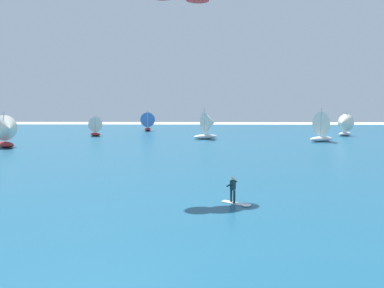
{
  "coord_description": "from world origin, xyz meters",
  "views": [
    {
      "loc": [
        1.55,
        -4.65,
        6.37
      ],
      "look_at": [
        1.1,
        19.75,
        3.56
      ],
      "focal_mm": 34.62,
      "sensor_mm": 36.0,
      "label": 1
    }
  ],
  "objects_px": {
    "kitesurfer": "(235,194)",
    "sailboat_leading": "(325,126)",
    "sailboat_anchored_offshore": "(209,125)",
    "sailboat_near_shore": "(148,121)",
    "sailboat_mid_left": "(7,131)",
    "sailboat_center_horizon": "(344,125)",
    "sailboat_trailing": "(94,126)"
  },
  "relations": [
    {
      "from": "sailboat_center_horizon",
      "to": "kitesurfer",
      "type": "bearing_deg",
      "value": -117.93
    },
    {
      "from": "sailboat_near_shore",
      "to": "sailboat_anchored_offshore",
      "type": "bearing_deg",
      "value": -54.33
    },
    {
      "from": "sailboat_leading",
      "to": "sailboat_anchored_offshore",
      "type": "distance_m",
      "value": 18.53
    },
    {
      "from": "kitesurfer",
      "to": "sailboat_trailing",
      "type": "relative_size",
      "value": 0.49
    },
    {
      "from": "sailboat_trailing",
      "to": "sailboat_near_shore",
      "type": "height_order",
      "value": "sailboat_near_shore"
    },
    {
      "from": "sailboat_mid_left",
      "to": "sailboat_center_horizon",
      "type": "xyz_separation_m",
      "value": [
        52.57,
        18.44,
        -0.23
      ]
    },
    {
      "from": "kitesurfer",
      "to": "sailboat_leading",
      "type": "distance_m",
      "value": 40.3
    },
    {
      "from": "sailboat_near_shore",
      "to": "sailboat_center_horizon",
      "type": "relative_size",
      "value": 0.99
    },
    {
      "from": "sailboat_trailing",
      "to": "sailboat_center_horizon",
      "type": "distance_m",
      "value": 45.79
    },
    {
      "from": "kitesurfer",
      "to": "sailboat_center_horizon",
      "type": "relative_size",
      "value": 0.43
    },
    {
      "from": "sailboat_leading",
      "to": "sailboat_center_horizon",
      "type": "xyz_separation_m",
      "value": [
        6.65,
        9.51,
        -0.36
      ]
    },
    {
      "from": "sailboat_anchored_offshore",
      "to": "sailboat_near_shore",
      "type": "height_order",
      "value": "sailboat_anchored_offshore"
    },
    {
      "from": "sailboat_trailing",
      "to": "sailboat_mid_left",
      "type": "relative_size",
      "value": 0.79
    },
    {
      "from": "sailboat_trailing",
      "to": "sailboat_anchored_offshore",
      "type": "height_order",
      "value": "sailboat_anchored_offshore"
    },
    {
      "from": "sailboat_anchored_offshore",
      "to": "sailboat_center_horizon",
      "type": "height_order",
      "value": "sailboat_anchored_offshore"
    },
    {
      "from": "kitesurfer",
      "to": "sailboat_anchored_offshore",
      "type": "height_order",
      "value": "sailboat_anchored_offshore"
    },
    {
      "from": "sailboat_mid_left",
      "to": "sailboat_center_horizon",
      "type": "distance_m",
      "value": 55.71
    },
    {
      "from": "kitesurfer",
      "to": "sailboat_near_shore",
      "type": "bearing_deg",
      "value": 103.04
    },
    {
      "from": "kitesurfer",
      "to": "sailboat_trailing",
      "type": "height_order",
      "value": "sailboat_trailing"
    },
    {
      "from": "sailboat_trailing",
      "to": "kitesurfer",
      "type": "bearing_deg",
      "value": -64.52
    },
    {
      "from": "sailboat_trailing",
      "to": "sailboat_leading",
      "type": "bearing_deg",
      "value": -12.96
    },
    {
      "from": "sailboat_center_horizon",
      "to": "sailboat_mid_left",
      "type": "bearing_deg",
      "value": -160.67
    },
    {
      "from": "sailboat_leading",
      "to": "sailboat_mid_left",
      "type": "xyz_separation_m",
      "value": [
        -45.92,
        -8.93,
        -0.13
      ]
    },
    {
      "from": "sailboat_trailing",
      "to": "sailboat_near_shore",
      "type": "relative_size",
      "value": 0.89
    },
    {
      "from": "sailboat_leading",
      "to": "sailboat_center_horizon",
      "type": "bearing_deg",
      "value": 55.02
    },
    {
      "from": "sailboat_leading",
      "to": "sailboat_mid_left",
      "type": "height_order",
      "value": "sailboat_leading"
    },
    {
      "from": "kitesurfer",
      "to": "sailboat_leading",
      "type": "height_order",
      "value": "sailboat_leading"
    },
    {
      "from": "kitesurfer",
      "to": "sailboat_mid_left",
      "type": "height_order",
      "value": "sailboat_mid_left"
    },
    {
      "from": "kitesurfer",
      "to": "sailboat_center_horizon",
      "type": "distance_m",
      "value": 51.77
    },
    {
      "from": "sailboat_anchored_offshore",
      "to": "sailboat_trailing",
      "type": "bearing_deg",
      "value": 165.33
    },
    {
      "from": "sailboat_leading",
      "to": "sailboat_anchored_offshore",
      "type": "xyz_separation_m",
      "value": [
        -18.19,
        3.53,
        -0.08
      ]
    },
    {
      "from": "sailboat_mid_left",
      "to": "sailboat_near_shore",
      "type": "xyz_separation_m",
      "value": [
        15.03,
        30.15,
        -0.25
      ]
    }
  ]
}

